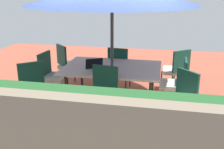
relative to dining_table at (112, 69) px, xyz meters
name	(u,v)px	position (x,y,z in m)	size (l,w,h in m)	color
ground_plane	(112,104)	(0.00, 0.00, -0.73)	(10.00, 10.00, 0.02)	#9E4C38
dining_table	(112,69)	(0.00, 0.00, 0.00)	(1.82, 1.23, 0.77)	silver
chair_west	(176,82)	(-1.20, 0.01, -0.17)	(0.47, 0.46, 0.98)	silver
chair_southeast	(68,63)	(1.18, -0.80, -0.17)	(0.59, 0.59, 0.98)	silver
chair_south	(120,66)	(-0.01, -0.80, -0.17)	(0.48, 0.49, 0.98)	silver
chair_southwest	(176,69)	(-1.22, -0.84, -0.17)	(0.58, 0.58, 0.98)	silver
chair_northwest	(179,98)	(-1.23, 0.76, -0.17)	(0.59, 0.59, 0.98)	silver
chair_north	(102,93)	(0.00, 0.79, -0.17)	(0.48, 0.49, 0.98)	silver
chair_east	(52,74)	(1.22, 0.02, -0.17)	(0.48, 0.47, 0.98)	silver
chair_northeast	(34,88)	(1.20, 0.82, -0.17)	(0.58, 0.58, 0.98)	silver
laptop	(93,66)	(0.32, 0.18, 0.10)	(0.40, 0.37, 0.21)	#B7B7BC
cup	(113,69)	(-0.07, 0.26, 0.09)	(0.08, 0.08, 0.08)	#286B33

